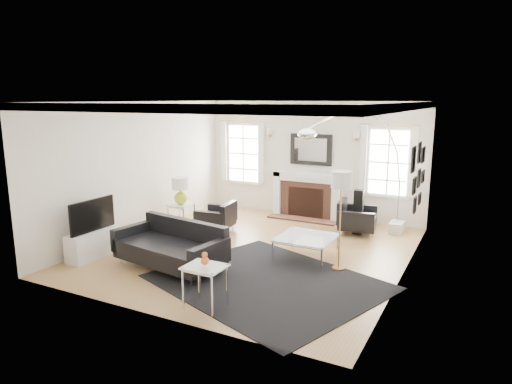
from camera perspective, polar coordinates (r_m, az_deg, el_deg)
The scene contains 25 objects.
floor at distance 8.83m, azimuth -0.21°, elevation -7.28°, with size 6.00×6.00×0.00m, color #9D7442.
back_wall at distance 11.19m, azimuth 6.92°, elevation 4.04°, with size 5.50×0.04×2.80m, color beige.
front_wall at distance 6.04m, azimuth -13.51°, elevation -2.69°, with size 5.50×0.04×2.80m, color beige.
left_wall at distance 10.03m, azimuth -14.30°, elevation 2.89°, with size 0.04×6.00×2.80m, color beige.
right_wall at distance 7.63m, azimuth 18.43°, elevation -0.01°, with size 0.04×6.00×2.80m, color beige.
ceiling at distance 8.35m, azimuth -0.22°, elevation 11.21°, with size 5.50×6.00×0.02m, color white.
crown_molding at distance 8.35m, azimuth -0.22°, elevation 10.80°, with size 5.50×6.00×0.12m, color white.
fireplace at distance 11.14m, azimuth 6.44°, elevation -0.46°, with size 1.70×0.69×1.11m.
mantel_mirror at distance 11.12m, azimuth 6.87°, elevation 5.29°, with size 1.05×0.07×0.75m.
window_left at distance 11.90m, azimuth -1.56°, elevation 4.85°, with size 1.24×0.15×1.62m.
window_right at distance 10.64m, azimuth 16.22°, elevation 3.59°, with size 1.24×0.15×1.62m.
gallery_wall at distance 8.87m, azimuth 19.62°, elevation 2.35°, with size 0.04×1.73×1.29m.
tv_unit at distance 8.87m, azimuth -19.75°, elevation -5.67°, with size 0.35×1.00×1.09m.
area_rug at distance 7.37m, azimuth 1.48°, elevation -11.17°, with size 3.30×2.75×0.01m, color black.
sofa at distance 8.00m, azimuth -10.42°, elevation -6.84°, with size 2.10×1.20×0.65m.
armchair_left at distance 10.01m, azimuth -4.76°, elevation -3.25°, with size 0.80×0.87×0.54m.
armchair_right at distance 10.06m, azimuth 12.27°, elevation -3.24°, with size 0.90×0.97×0.58m.
coffee_table at distance 8.24m, azimuth 6.31°, elevation -5.79°, with size 0.98×0.98×0.44m.
side_table_left at distance 10.31m, azimuth -9.35°, elevation -2.09°, with size 0.50×0.50×0.55m.
nesting_table at distance 6.40m, azimuth -6.38°, elevation -10.22°, with size 0.55×0.46×0.61m.
gourd_lamp at distance 10.21m, azimuth -9.44°, elevation 0.39°, with size 0.38×0.38×0.61m.
orange_vase at distance 6.32m, azimuth -6.42°, elevation -8.34°, with size 0.12×0.12×0.18m.
arc_floor_lamp at distance 9.63m, azimuth 12.25°, elevation 3.14°, with size 1.94×1.79×2.74m.
stick_floor_lamp at distance 7.62m, azimuth 10.63°, elevation 0.88°, with size 0.34×0.34×1.69m.
speaker_tower at distance 10.00m, azimuth 12.65°, elevation -2.44°, with size 0.19×0.19×0.96m, color black.
Camera 1 is at (3.86, -7.40, 2.86)m, focal length 32.00 mm.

